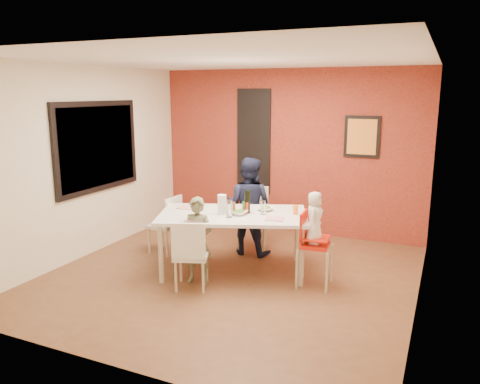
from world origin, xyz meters
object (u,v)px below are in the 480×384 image
at_px(dining_table, 233,219).
at_px(toddler, 314,218).
at_px(chair_near, 190,252).
at_px(child_near, 198,241).
at_px(child_far, 249,206).
at_px(paper_towel_roll, 222,205).
at_px(wine_bottle, 247,202).
at_px(high_chair, 312,242).
at_px(chair_left, 168,222).
at_px(chair_far, 253,215).

distance_m(dining_table, toddler, 1.09).
bearing_deg(chair_near, child_near, -103.97).
relative_size(child_far, paper_towel_roll, 5.62).
bearing_deg(dining_table, paper_towel_roll, -144.06).
height_order(child_near, toddler, toddler).
xyz_separation_m(wine_bottle, paper_towel_roll, (-0.27, -0.19, -0.02)).
xyz_separation_m(high_chair, paper_towel_roll, (-1.18, -0.06, 0.36)).
height_order(child_near, paper_towel_roll, child_near).
height_order(toddler, paper_towel_roll, toddler).
distance_m(high_chair, toddler, 0.31).
height_order(chair_near, chair_left, chair_near).
height_order(chair_far, high_chair, chair_far).
xyz_separation_m(high_chair, toddler, (0.02, 0.00, 0.31)).
height_order(dining_table, chair_near, chair_near).
distance_m(dining_table, child_far, 0.75).
xyz_separation_m(chair_far, child_far, (0.02, -0.24, 0.19)).
relative_size(high_chair, child_far, 0.65).
bearing_deg(chair_near, toddler, -171.18).
xyz_separation_m(dining_table, toddler, (1.08, -0.02, 0.14)).
bearing_deg(wine_bottle, paper_towel_roll, -145.75).
distance_m(dining_table, high_chair, 1.07).
height_order(child_far, wine_bottle, child_far).
distance_m(chair_near, child_near, 0.24).
xyz_separation_m(dining_table, child_far, (-0.10, 0.75, -0.01)).
bearing_deg(dining_table, chair_left, 167.21).
height_order(wine_bottle, paper_towel_roll, wine_bottle).
height_order(chair_left, wine_bottle, wine_bottle).
relative_size(chair_left, paper_towel_roll, 3.36).
distance_m(chair_near, wine_bottle, 1.04).
distance_m(chair_near, high_chair, 1.47).
distance_m(high_chair, wine_bottle, 0.99).
height_order(chair_far, paper_towel_roll, paper_towel_roll).
xyz_separation_m(toddler, paper_towel_roll, (-1.20, -0.06, 0.05)).
relative_size(dining_table, chair_near, 2.50).
bearing_deg(high_chair, chair_far, 44.93).
xyz_separation_m(high_chair, child_near, (-1.30, -0.49, -0.01)).
bearing_deg(chair_near, chair_far, -113.49).
height_order(chair_near, child_near, child_near).
height_order(chair_left, child_far, child_far).
height_order(chair_far, toddler, toddler).
distance_m(chair_near, paper_towel_roll, 0.80).
height_order(child_far, toddler, child_far).
height_order(dining_table, paper_towel_roll, paper_towel_roll).
distance_m(chair_near, child_far, 1.52).
xyz_separation_m(chair_near, child_near, (-0.03, 0.23, 0.06)).
relative_size(dining_table, child_far, 1.51).
bearing_deg(toddler, child_far, 54.80).
bearing_deg(wine_bottle, chair_left, 172.96).
height_order(dining_table, high_chair, high_chair).
xyz_separation_m(dining_table, chair_left, (-1.17, 0.27, -0.24)).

